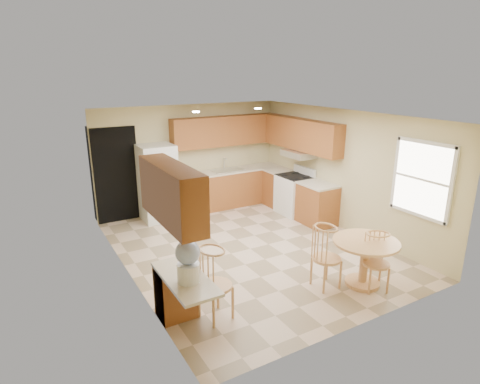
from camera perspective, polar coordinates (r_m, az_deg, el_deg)
floor at (r=7.68m, az=1.46°, el=-8.08°), size 5.50×5.50×0.00m
ceiling at (r=7.00m, az=1.62°, el=10.82°), size 4.50×5.50×0.02m
wall_back at (r=9.62m, az=-7.08°, el=4.85°), size 4.50×0.02×2.50m
wall_front at (r=5.23m, az=17.57°, el=-6.35°), size 4.50×0.02×2.50m
wall_left at (r=6.41m, az=-15.90°, el=-1.89°), size 0.02×5.50×2.50m
wall_right at (r=8.59m, az=14.46°, el=2.97°), size 0.02×5.50×2.50m
doorway at (r=9.13m, az=-17.14°, el=2.27°), size 0.90×0.02×2.10m
base_cab_back at (r=9.92m, az=-1.58°, el=0.49°), size 2.75×0.60×0.87m
counter_back at (r=9.80m, az=-1.60°, el=3.04°), size 2.75×0.63×0.04m
base_cab_right_a at (r=9.99m, az=5.49°, el=0.52°), size 0.60×0.59×0.87m
counter_right_a at (r=9.87m, az=5.56°, el=3.06°), size 0.63×0.59×0.04m
base_cab_right_b at (r=8.90m, az=10.91°, el=-1.78°), size 0.60×0.80×0.87m
counter_right_b at (r=8.77m, az=11.07°, el=1.04°), size 0.63×0.80×0.04m
upper_cab_back at (r=9.74m, az=-2.03°, el=8.70°), size 2.75×0.33×0.70m
upper_cab_right at (r=9.26m, az=8.75°, el=8.08°), size 0.33×2.42×0.70m
upper_cab_left at (r=4.80m, az=-9.72°, el=-0.21°), size 0.33×1.40×0.70m
sink at (r=9.79m, az=-1.73°, el=3.15°), size 0.78×0.44×0.01m
range_hood at (r=9.26m, az=8.34°, el=5.39°), size 0.50×0.76×0.14m
desk_pedestal at (r=5.68m, az=-9.16°, el=-13.85°), size 0.48×0.42×0.72m
desk_top at (r=5.18m, az=-7.81°, el=-12.08°), size 0.50×1.20×0.04m
window at (r=7.36m, az=24.49°, el=1.66°), size 0.06×1.12×1.30m
can_light_a at (r=7.82m, az=-6.28°, el=11.27°), size 0.14×0.14×0.02m
can_light_b at (r=8.48m, az=2.58°, el=11.79°), size 0.14×0.14×0.02m
refrigerator at (r=9.07m, az=-11.63°, el=1.28°), size 0.75×0.73×1.70m
stove at (r=9.44m, az=7.74°, el=-0.31°), size 0.65×0.76×1.09m
dining_table at (r=6.57m, az=17.31°, el=-8.70°), size 1.01×1.01×0.75m
chair_table_a at (r=6.26m, az=12.88°, el=-8.45°), size 0.44×0.57×1.00m
chair_table_b at (r=6.42m, az=19.51°, el=-8.96°), size 0.40×0.45×0.90m
chair_desk at (r=5.36m, az=-3.04°, el=-12.34°), size 0.45×0.59×1.03m
water_crock at (r=4.94m, az=-7.41°, el=-9.61°), size 0.30×0.30×0.62m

